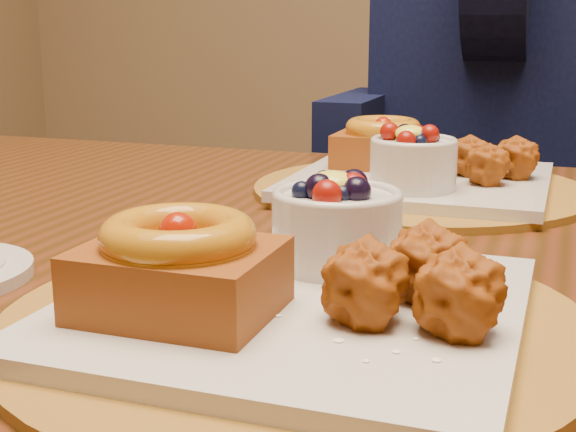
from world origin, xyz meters
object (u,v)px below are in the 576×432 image
at_px(place_setting_far, 417,172).
at_px(diner, 501,42).
at_px(place_setting_near, 293,285).
at_px(dining_table, 373,322).
at_px(chair_far, 478,220).

xyz_separation_m(place_setting_far, diner, (0.03, 0.58, 0.13)).
bearing_deg(place_setting_near, dining_table, 89.17).
relative_size(dining_table, place_setting_near, 4.21).
bearing_deg(chair_far, place_setting_far, -88.41).
relative_size(dining_table, diner, 1.88).
height_order(place_setting_near, place_setting_far, place_setting_near).
bearing_deg(dining_table, chair_far, 90.32).
xyz_separation_m(dining_table, place_setting_far, (-0.00, 0.21, 0.10)).
xyz_separation_m(dining_table, diner, (0.03, 0.79, 0.23)).
bearing_deg(dining_table, place_setting_near, -90.83).
distance_m(place_setting_far, diner, 0.59).
bearing_deg(diner, place_setting_far, -97.03).
bearing_deg(diner, place_setting_near, -95.61).
bearing_deg(dining_table, diner, 87.75).
distance_m(dining_table, place_setting_far, 0.24).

